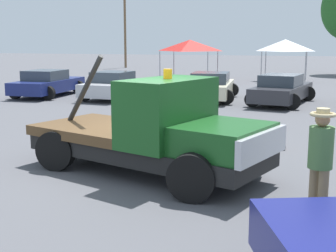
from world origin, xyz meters
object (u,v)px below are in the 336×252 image
object	(u,v)px
person_near_truck	(321,155)
canopy_tent_red	(190,45)
canopy_tent_white	(285,45)
traffic_cone	(278,139)
parked_car_charcoal	(282,90)
parked_car_silver	(114,86)
tow_truck	(158,134)
utility_pole	(125,24)
parked_car_cream	(211,87)
parked_car_navy	(47,83)

from	to	relation	value
person_near_truck	canopy_tent_red	bearing A→B (deg)	-112.50
canopy_tent_white	traffic_cone	xyz separation A→B (m)	(1.18, -21.28, -2.22)
parked_car_charcoal	canopy_tent_red	size ratio (longest dim) A/B	1.44
parked_car_silver	canopy_tent_white	world-z (taller)	canopy_tent_white
tow_truck	person_near_truck	size ratio (longest dim) A/B	3.22
traffic_cone	utility_pole	world-z (taller)	utility_pole
parked_car_cream	traffic_cone	bearing A→B (deg)	-163.03
parked_car_cream	traffic_cone	distance (m)	10.24
traffic_cone	tow_truck	bearing A→B (deg)	-124.72
person_near_truck	parked_car_charcoal	bearing A→B (deg)	-125.33
tow_truck	utility_pole	bearing A→B (deg)	131.77
canopy_tent_red	utility_pole	world-z (taller)	utility_pole
utility_pole	parked_car_silver	bearing A→B (deg)	-68.77
traffic_cone	utility_pole	size ratio (longest dim) A/B	0.07
tow_truck	utility_pole	xyz separation A→B (m)	(-15.79, 36.52, 3.57)
parked_car_cream	traffic_cone	xyz separation A→B (m)	(3.85, -9.48, -0.39)
parked_car_charcoal	traffic_cone	size ratio (longest dim) A/B	9.25
person_near_truck	canopy_tent_white	size ratio (longest dim) A/B	0.61
parked_car_silver	utility_pole	xyz separation A→B (m)	(-9.57, 24.64, 3.81)
tow_truck	parked_car_navy	xyz separation A→B (m)	(-9.94, 11.88, -0.25)
tow_truck	traffic_cone	size ratio (longest dim) A/B	10.48
parked_car_navy	parked_car_charcoal	xyz separation A→B (m)	(11.67, 0.46, -0.00)
parked_car_navy	canopy_tent_red	bearing A→B (deg)	-21.15
parked_car_charcoal	canopy_tent_white	xyz separation A→B (m)	(-0.65, 12.20, 1.83)
parked_car_cream	canopy_tent_red	xyz separation A→B (m)	(-4.04, 11.42, 1.81)
parked_car_silver	parked_car_cream	bearing A→B (deg)	-75.97
parked_car_cream	utility_pole	xyz separation A→B (m)	(-14.20, 23.78, 3.81)
person_near_truck	canopy_tent_red	distance (m)	27.27
parked_car_charcoal	canopy_tent_white	world-z (taller)	canopy_tent_white
parked_car_cream	utility_pole	world-z (taller)	utility_pole
tow_truck	parked_car_silver	bearing A→B (deg)	136.02
canopy_tent_red	parked_car_silver	bearing A→B (deg)	-92.70
parked_car_navy	canopy_tent_white	distance (m)	16.88
traffic_cone	utility_pole	bearing A→B (deg)	118.48
parked_car_charcoal	utility_pole	distance (m)	30.10
person_near_truck	parked_car_charcoal	distance (m)	14.01
person_near_truck	utility_pole	world-z (taller)	utility_pole
parked_car_navy	parked_car_cream	bearing A→B (deg)	-85.93
parked_car_cream	traffic_cone	size ratio (longest dim) A/B	8.56
canopy_tent_red	utility_pole	distance (m)	16.12
person_near_truck	parked_car_silver	distance (m)	16.46
parked_car_silver	parked_car_cream	distance (m)	4.70
parked_car_cream	canopy_tent_red	distance (m)	12.24
tow_truck	parked_car_charcoal	world-z (taller)	tow_truck
tow_truck	parked_car_charcoal	distance (m)	12.46
tow_truck	canopy_tent_red	xyz separation A→B (m)	(-5.64, 24.15, 1.56)
canopy_tent_white	utility_pole	xyz separation A→B (m)	(-16.87, 11.98, 1.99)
tow_truck	canopy_tent_red	size ratio (longest dim) A/B	1.64
parked_car_navy	canopy_tent_red	world-z (taller)	canopy_tent_red
parked_car_navy	traffic_cone	distance (m)	14.94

